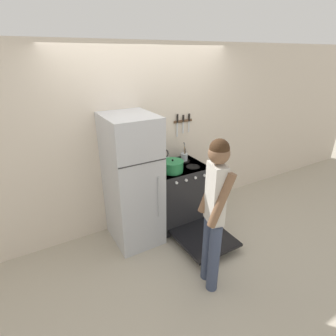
{
  "coord_description": "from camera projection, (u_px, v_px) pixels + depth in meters",
  "views": [
    {
      "loc": [
        -1.55,
        -3.22,
        2.4
      ],
      "look_at": [
        0.05,
        -0.46,
        1.0
      ],
      "focal_mm": 28.0,
      "sensor_mm": 36.0,
      "label": 1
    }
  ],
  "objects": [
    {
      "name": "dutch_oven_pot",
      "position": [
        173.0,
        166.0,
        3.54
      ],
      "size": [
        0.34,
        0.3,
        0.18
      ],
      "color": "#237A42",
      "rests_on": "stove_range"
    },
    {
      "name": "utensil_jar",
      "position": [
        184.0,
        156.0,
        3.91
      ],
      "size": [
        0.1,
        0.1,
        0.28
      ],
      "color": "silver",
      "rests_on": "stove_range"
    },
    {
      "name": "person",
      "position": [
        214.0,
        209.0,
        2.6
      ],
      "size": [
        0.33,
        0.4,
        1.71
      ],
      "rotation": [
        0.0,
        0.0,
        1.3
      ],
      "color": "#38425B",
      "rests_on": "ground_plane"
    },
    {
      "name": "stove_range",
      "position": [
        179.0,
        195.0,
        3.9
      ],
      "size": [
        0.75,
        1.37,
        0.92
      ],
      "color": "#232326",
      "rests_on": "ground_plane"
    },
    {
      "name": "tea_kettle",
      "position": [
        164.0,
        160.0,
        3.74
      ],
      "size": [
        0.23,
        0.18,
        0.24
      ],
      "color": "silver",
      "rests_on": "stove_range"
    },
    {
      "name": "wall_back",
      "position": [
        148.0,
        139.0,
        3.74
      ],
      "size": [
        10.0,
        0.06,
        2.55
      ],
      "color": "beige",
      "rests_on": "ground_plane"
    },
    {
      "name": "ground_plane",
      "position": [
        151.0,
        215.0,
        4.23
      ],
      "size": [
        14.0,
        14.0,
        0.0
      ],
      "primitive_type": "plane",
      "color": "#B2A893"
    },
    {
      "name": "wall_knife_strip",
      "position": [
        183.0,
        121.0,
        3.88
      ],
      "size": [
        0.31,
        0.03,
        0.34
      ],
      "color": "brown"
    },
    {
      "name": "refrigerator",
      "position": [
        132.0,
        181.0,
        3.4
      ],
      "size": [
        0.6,
        0.74,
        1.74
      ],
      "color": "#B7BABF",
      "rests_on": "ground_plane"
    }
  ]
}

